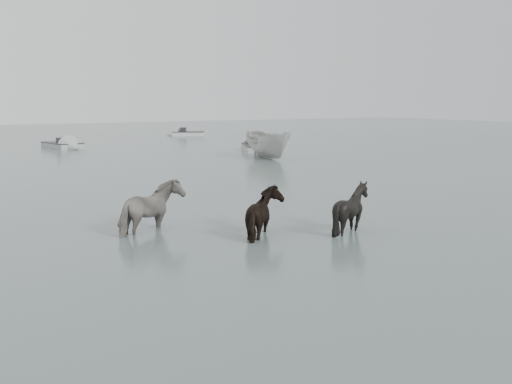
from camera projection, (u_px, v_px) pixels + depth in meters
ground at (218, 243)px, 12.83m from camera, size 140.00×140.00×0.00m
pony_pinto at (150, 200)px, 13.93m from camera, size 2.01×1.62×1.55m
pony_dark at (267, 204)px, 13.54m from camera, size 1.61×1.76×1.48m
pony_black at (351, 203)px, 13.91m from camera, size 1.61×1.52×1.44m
boat_small at (268, 143)px, 31.63m from camera, size 2.15×4.55×1.70m
skiff_port at (257, 145)px, 36.33m from camera, size 3.52×5.51×0.75m
skiff_mid at (62, 142)px, 38.32m from camera, size 2.48×5.01×0.75m
skiff_star at (189, 132)px, 51.56m from camera, size 4.23×3.26×0.75m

